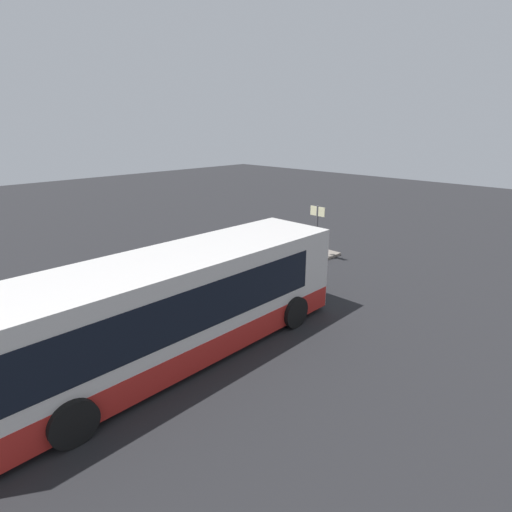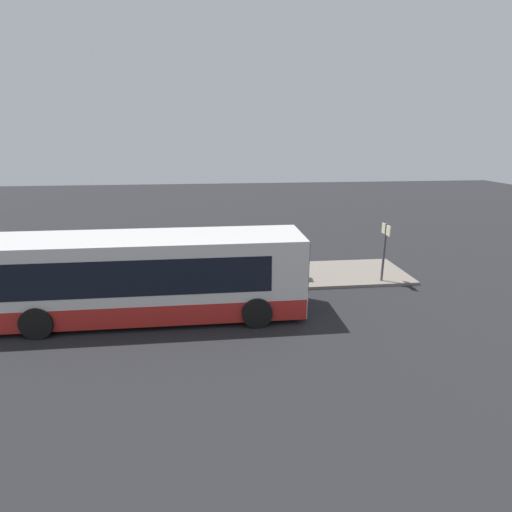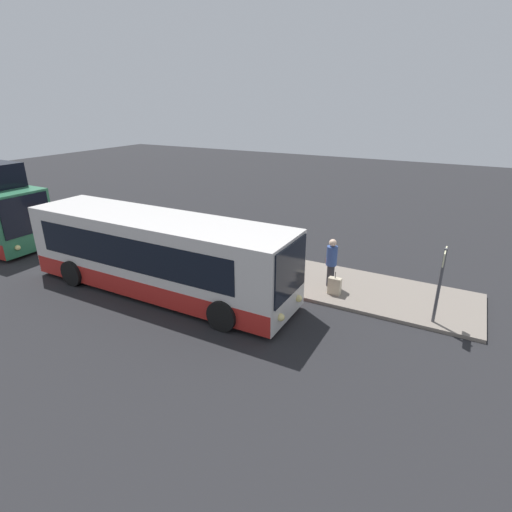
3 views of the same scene
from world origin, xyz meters
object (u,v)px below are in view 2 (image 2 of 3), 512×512
bus_lead (147,277)px  passenger_with_bags (231,258)px  suitcase (302,273)px  sign_post (385,245)px  passenger_boarding (235,252)px  passenger_waiting (291,254)px  trash_bin (136,267)px

bus_lead → passenger_with_bags: (3.01, 2.96, -0.33)m
suitcase → sign_post: size_ratio=0.35×
suitcase → sign_post: sign_post is taller
passenger_boarding → suitcase: passenger_boarding is taller
bus_lead → passenger_waiting: 6.43m
passenger_with_bags → bus_lead: bearing=-85.4°
trash_bin → passenger_with_bags: bearing=-15.9°
suitcase → bus_lead: bearing=-156.8°
bus_lead → suitcase: bearing=23.2°
suitcase → sign_post: (3.38, -0.39, 1.26)m
bus_lead → passenger_boarding: bearing=52.6°
passenger_with_bags → trash_bin: size_ratio=2.75×
passenger_with_bags → suitcase: (2.95, -0.40, -0.64)m
passenger_boarding → passenger_with_bags: passenger_with_bags is taller
suitcase → trash_bin: 7.30m
passenger_boarding → trash_bin: size_ratio=2.47×
passenger_with_bags → sign_post: bearing=43.0°
passenger_boarding → suitcase: (2.70, -1.70, -0.55)m
bus_lead → passenger_with_bags: size_ratio=5.96×
bus_lead → passenger_boarding: size_ratio=6.64×
bus_lead → passenger_boarding: (3.26, 4.25, -0.43)m
passenger_boarding → sign_post: size_ratio=0.65×
bus_lead → passenger_with_bags: bearing=44.5°
passenger_boarding → suitcase: 3.24m
passenger_waiting → trash_bin: passenger_waiting is taller
sign_post → passenger_boarding: bearing=161.0°
passenger_boarding → trash_bin: 4.46m
suitcase → sign_post: bearing=-6.7°
passenger_with_bags → trash_bin: passenger_with_bags is taller
passenger_with_bags → sign_post: size_ratio=0.72×
passenger_with_bags → passenger_boarding: bearing=129.4°
passenger_with_bags → passenger_waiting: bearing=54.4°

